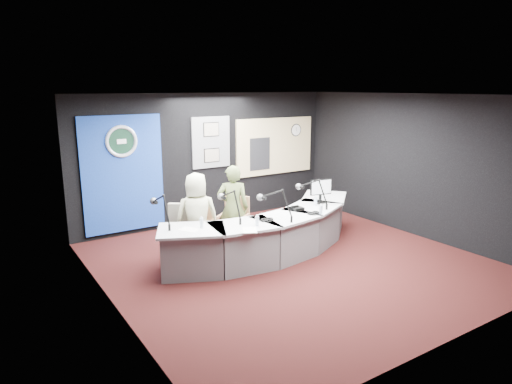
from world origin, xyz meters
TOP-DOWN VIEW (x-y plane):
  - ground at (0.00, 0.00)m, footprint 6.00×6.00m
  - ceiling at (0.00, 0.00)m, footprint 6.00×6.00m
  - wall_back at (0.00, 3.00)m, footprint 6.00×0.02m
  - wall_front at (0.00, -3.00)m, footprint 6.00×0.02m
  - wall_left at (-3.00, 0.00)m, footprint 0.02×6.00m
  - wall_right at (3.00, 0.00)m, footprint 0.02×6.00m
  - broadcast_desk at (-0.05, 0.55)m, footprint 4.50×1.90m
  - backdrop_panel at (-1.90, 2.97)m, footprint 1.60×0.05m
  - agency_seal at (-1.90, 2.93)m, footprint 0.63×0.07m
  - seal_center at (-1.90, 2.94)m, footprint 0.48×0.01m
  - pinboard at (0.05, 2.97)m, footprint 0.90×0.04m
  - framed_photo_upper at (0.05, 2.94)m, footprint 0.34×0.02m
  - framed_photo_lower at (0.05, 2.94)m, footprint 0.34×0.02m
  - booth_window_frame at (1.75, 2.97)m, footprint 2.12×0.06m
  - booth_glow at (1.75, 2.96)m, footprint 2.00×0.02m
  - equipment_rack at (1.30, 2.94)m, footprint 0.55×0.02m
  - wall_clock at (2.35, 2.94)m, footprint 0.28×0.01m
  - armchair_left at (-1.26, 1.02)m, footprint 0.72×0.72m
  - armchair_right at (-0.50, 1.10)m, footprint 0.71×0.71m
  - draped_jacket at (-1.43, 1.22)m, footprint 0.46×0.37m
  - person_man at (-1.26, 1.02)m, footprint 0.85×0.68m
  - person_woman at (-0.50, 1.10)m, footprint 0.68×0.62m
  - computer_monitor at (1.13, 0.60)m, footprint 0.49×0.14m
  - desk_phone at (0.46, 0.44)m, footprint 0.22×0.18m
  - headphones_near at (0.54, 0.09)m, footprint 0.22×0.22m
  - headphones_far at (-0.38, 0.19)m, footprint 0.20×0.20m
  - paper_stack at (-1.67, 0.45)m, footprint 0.35×0.37m
  - notepad at (-0.90, -0.08)m, footprint 0.33×0.37m
  - boom_mic_a at (-1.95, 0.89)m, footprint 0.16×0.74m
  - boom_mic_b at (-0.86, 0.56)m, footprint 0.16×0.74m
  - boom_mic_c at (-0.22, 0.18)m, footprint 0.36×0.69m
  - boom_mic_d at (0.84, 0.48)m, footprint 0.31×0.71m
  - water_bottles at (-0.25, 0.27)m, footprint 2.49×0.58m

SIDE VIEW (x-z plane):
  - ground at x=0.00m, z-range 0.00..0.00m
  - broadcast_desk at x=-0.05m, z-range 0.00..0.75m
  - armchair_right at x=-0.50m, z-range 0.00..0.90m
  - armchair_left at x=-1.26m, z-range 0.00..0.92m
  - draped_jacket at x=-1.43m, z-range 0.27..0.97m
  - paper_stack at x=-1.67m, z-range 0.75..0.75m
  - notepad at x=-0.90m, z-range 0.75..0.75m
  - person_man at x=-1.26m, z-range 0.00..1.52m
  - headphones_near at x=0.54m, z-range 0.75..0.79m
  - headphones_far at x=-0.38m, z-range 0.75..0.78m
  - desk_phone at x=0.46m, z-range 0.75..0.80m
  - person_woman at x=-0.50m, z-range 0.00..1.57m
  - water_bottles at x=-0.25m, z-range 0.75..0.93m
  - boom_mic_a at x=-1.95m, z-range 0.75..1.35m
  - boom_mic_b at x=-0.86m, z-range 0.75..1.35m
  - boom_mic_c at x=-0.22m, z-range 0.75..1.35m
  - boom_mic_d at x=0.84m, z-range 0.75..1.35m
  - computer_monitor at x=1.13m, z-range 0.90..1.24m
  - backdrop_panel at x=-1.90m, z-range 0.10..2.40m
  - wall_back at x=0.00m, z-range 0.00..2.80m
  - wall_front at x=0.00m, z-range 0.00..2.80m
  - wall_left at x=-3.00m, z-range 0.00..2.80m
  - wall_right at x=3.00m, z-range 0.00..2.80m
  - equipment_rack at x=1.30m, z-range 1.03..1.78m
  - framed_photo_lower at x=0.05m, z-range 1.33..1.60m
  - booth_window_frame at x=1.75m, z-range 0.89..2.21m
  - booth_glow at x=1.75m, z-range 0.95..2.15m
  - pinboard at x=0.05m, z-range 1.20..2.30m
  - agency_seal at x=-1.90m, z-range 1.58..2.21m
  - seal_center at x=-1.90m, z-range 1.66..2.14m
  - wall_clock at x=2.35m, z-range 1.76..2.04m
  - framed_photo_upper at x=0.05m, z-range 1.89..2.17m
  - ceiling at x=0.00m, z-range 2.79..2.81m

